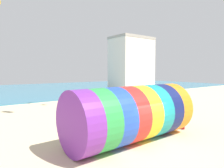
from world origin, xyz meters
name	(u,v)px	position (x,y,z in m)	size (l,w,h in m)	color
ground_plane	(150,147)	(0.00, 0.00, 0.00)	(120.00, 120.00, 0.00)	beige
sea	(12,91)	(0.00, 40.29, 0.05)	(120.00, 40.00, 0.10)	teal
giant_inflatable_tube	(132,114)	(-0.19, 1.40, 1.72)	(8.47, 3.60, 3.44)	purple
kite_handler	(179,114)	(5.53, 1.90, 0.84)	(0.31, 0.41, 1.65)	#383D56
promenade_building	(131,65)	(19.45, 22.87, 5.63)	(8.26, 5.69, 11.25)	silver
cooler_box	(181,126)	(4.58, 1.08, 0.18)	(0.52, 0.36, 0.36)	red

